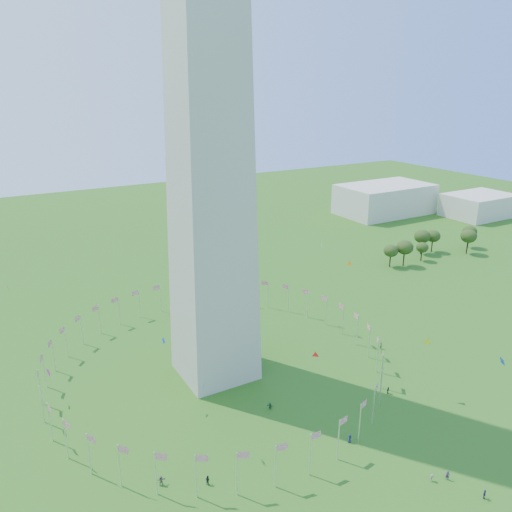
# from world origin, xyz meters

# --- Properties ---
(flag_ring) EXTENTS (80.24, 80.24, 9.00)m
(flag_ring) POSITION_xyz_m (-0.00, 50.00, 4.50)
(flag_ring) COLOR silver
(flag_ring) RESTS_ON ground
(gov_building_east_a) EXTENTS (50.00, 30.00, 16.00)m
(gov_building_east_a) POSITION_xyz_m (150.00, 150.00, 8.00)
(gov_building_east_a) COLOR beige
(gov_building_east_a) RESTS_ON ground
(gov_building_east_b) EXTENTS (35.00, 25.00, 12.00)m
(gov_building_east_b) POSITION_xyz_m (190.00, 120.00, 6.00)
(gov_building_east_b) COLOR beige
(gov_building_east_b) RESTS_ON ground
(crowd) EXTENTS (89.63, 78.34, 1.96)m
(crowd) POSITION_xyz_m (4.18, -1.22, 0.87)
(crowd) COLOR #292929
(crowd) RESTS_ON ground
(kites_aloft) EXTENTS (107.88, 76.46, 41.89)m
(kites_aloft) POSITION_xyz_m (12.53, 24.01, 19.14)
(kites_aloft) COLOR yellow
(kites_aloft) RESTS_ON ground
(tree_line_east) EXTENTS (53.07, 16.04, 10.29)m
(tree_line_east) POSITION_xyz_m (115.57, 85.17, 4.85)
(tree_line_east) COLOR #35501A
(tree_line_east) RESTS_ON ground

